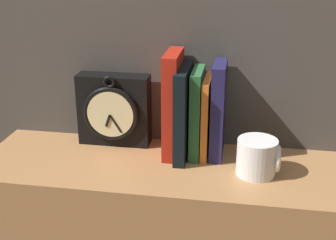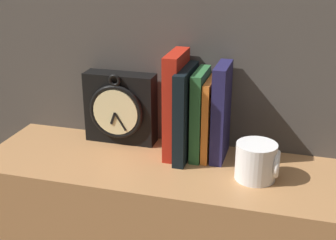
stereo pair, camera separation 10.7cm
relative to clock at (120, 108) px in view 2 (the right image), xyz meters
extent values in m
cube|color=black|center=(0.00, 0.01, 0.00)|extent=(0.18, 0.06, 0.18)
torus|color=black|center=(0.00, -0.03, 0.00)|extent=(0.14, 0.01, 0.14)
cylinder|color=beige|center=(0.00, -0.03, 0.00)|extent=(0.12, 0.01, 0.12)
cube|color=black|center=(-0.01, -0.04, -0.02)|extent=(0.02, 0.00, 0.03)
cube|color=black|center=(0.01, -0.04, -0.02)|extent=(0.03, 0.00, 0.05)
torus|color=black|center=(0.00, -0.03, 0.08)|extent=(0.03, 0.01, 0.03)
cube|color=#AD1F12|center=(0.15, -0.03, 0.04)|extent=(0.03, 0.13, 0.26)
cube|color=black|center=(0.19, -0.04, 0.02)|extent=(0.03, 0.15, 0.22)
cube|color=#2A6234|center=(0.22, -0.03, 0.02)|extent=(0.03, 0.12, 0.22)
cube|color=orange|center=(0.24, -0.02, 0.01)|extent=(0.02, 0.12, 0.20)
cube|color=#1F1D49|center=(0.27, -0.02, 0.02)|extent=(0.03, 0.11, 0.23)
cylinder|color=white|center=(0.36, -0.11, -0.05)|extent=(0.09, 0.09, 0.08)
torus|color=white|center=(0.41, -0.11, -0.05)|extent=(0.01, 0.06, 0.06)
camera|label=1|loc=(0.33, -1.09, 0.42)|focal=50.00mm
camera|label=2|loc=(0.43, -1.06, 0.42)|focal=50.00mm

